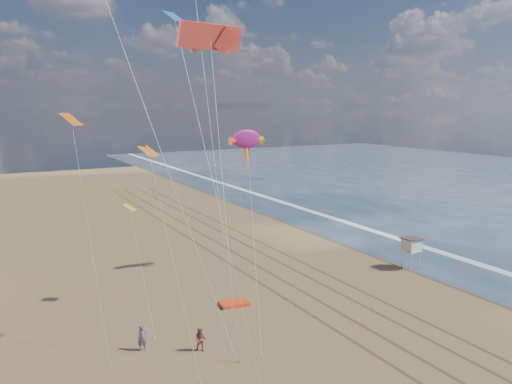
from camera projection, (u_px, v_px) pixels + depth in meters
wet_sand at (340, 231)px, 70.57m from camera, size 260.00×260.00×0.00m
foam at (363, 228)px, 72.56m from camera, size 260.00×260.00×0.00m
tracks at (277, 269)px, 54.12m from camera, size 7.68×120.00×0.01m
lifeguard_stand at (411, 245)px, 53.88m from camera, size 1.89×1.89×3.41m
grounded_kite at (234, 303)px, 44.34m from camera, size 2.68×1.87×0.29m
show_kite at (247, 139)px, 51.66m from camera, size 5.99×9.26×23.51m
kite_flyer_a at (142, 338)px, 35.94m from camera, size 0.73×0.51×1.91m
kite_flyer_b at (201, 340)px, 35.82m from camera, size 1.11×1.06×1.80m
small_kites at (130, 113)px, 37.08m from camera, size 9.07×10.13×15.81m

